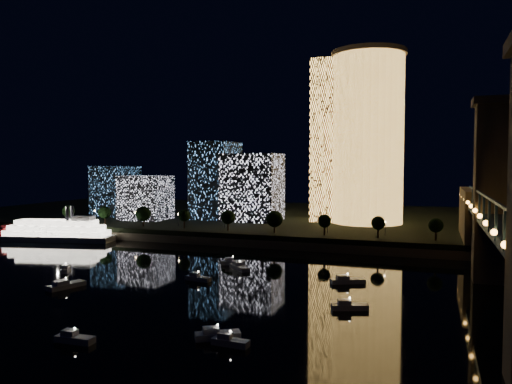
% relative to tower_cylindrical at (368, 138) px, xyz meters
% --- Properties ---
extents(ground, '(520.00, 520.00, 0.00)m').
position_rel_tower_cylindrical_xyz_m(ground, '(-20.07, -134.71, -44.31)').
color(ground, black).
rests_on(ground, ground).
extents(far_bank, '(420.00, 160.00, 5.00)m').
position_rel_tower_cylindrical_xyz_m(far_bank, '(-20.07, 25.29, -41.81)').
color(far_bank, black).
rests_on(far_bank, ground).
extents(seawall, '(420.00, 6.00, 3.00)m').
position_rel_tower_cylindrical_xyz_m(seawall, '(-20.07, -52.71, -42.81)').
color(seawall, '#6B5E4C').
rests_on(seawall, ground).
extents(tower_cylindrical, '(34.00, 34.00, 78.36)m').
position_rel_tower_cylindrical_xyz_m(tower_cylindrical, '(0.00, 0.00, 0.00)').
color(tower_cylindrical, '#FFB751').
rests_on(tower_cylindrical, far_bank).
extents(tower_rectangular, '(23.94, 23.94, 76.17)m').
position_rel_tower_cylindrical_xyz_m(tower_rectangular, '(-14.06, 6.05, -1.22)').
color(tower_rectangular, '#FFB751').
rests_on(tower_rectangular, far_bank).
extents(midrise_blocks, '(98.20, 38.90, 38.27)m').
position_rel_tower_cylindrical_xyz_m(midrise_blocks, '(-82.05, -9.69, -23.62)').
color(midrise_blocks, white).
rests_on(midrise_blocks, far_bank).
extents(riverboat, '(51.64, 20.83, 15.26)m').
position_rel_tower_cylindrical_xyz_m(riverboat, '(-121.31, -67.36, -40.39)').
color(riverboat, silver).
rests_on(riverboat, ground).
extents(motorboats, '(92.69, 78.66, 2.78)m').
position_rel_tower_cylindrical_xyz_m(motorboats, '(-24.15, -121.12, -43.49)').
color(motorboats, silver).
rests_on(motorboats, ground).
extents(esplanade_trees, '(165.47, 6.56, 8.78)m').
position_rel_tower_cylindrical_xyz_m(esplanade_trees, '(-55.58, -46.71, -33.84)').
color(esplanade_trees, black).
rests_on(esplanade_trees, far_bank).
extents(street_lamps, '(132.70, 0.70, 5.65)m').
position_rel_tower_cylindrical_xyz_m(street_lamps, '(-54.07, -40.71, -35.28)').
color(street_lamps, black).
rests_on(street_lamps, far_bank).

